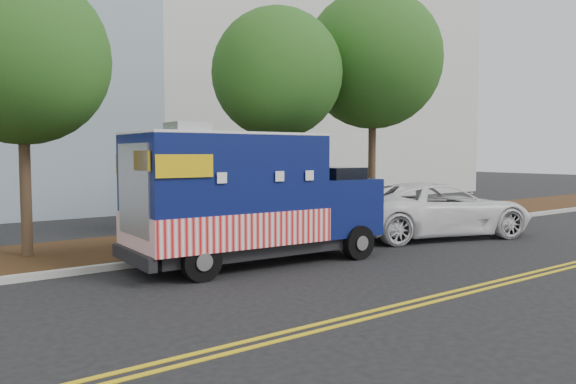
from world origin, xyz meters
TOP-DOWN VIEW (x-y plane):
  - ground at (0.00, 0.00)m, footprint 120.00×120.00m
  - curb at (0.00, 1.40)m, footprint 120.00×0.18m
  - mulch_strip at (0.00, 3.50)m, footprint 120.00×4.00m
  - centerline_near at (0.00, -4.45)m, footprint 120.00×0.10m
  - centerline_far at (0.00, -4.70)m, footprint 120.00×0.10m
  - tree_a at (-5.52, 3.55)m, footprint 4.11×4.11m
  - tree_b at (1.44, 2.89)m, footprint 3.93×3.93m
  - tree_c at (5.41, 2.79)m, footprint 4.71×4.71m
  - sign_post at (-2.70, 1.71)m, footprint 0.06×0.06m
  - food_truck at (-1.46, 0.15)m, footprint 6.36×2.66m
  - white_car at (5.70, 0.28)m, footprint 6.70×4.51m

SIDE VIEW (x-z plane):
  - ground at x=0.00m, z-range 0.00..0.00m
  - centerline_near at x=0.00m, z-range 0.00..0.01m
  - centerline_far at x=0.00m, z-range 0.00..0.01m
  - curb at x=0.00m, z-range 0.00..0.15m
  - mulch_strip at x=0.00m, z-range 0.00..0.15m
  - white_car at x=5.70m, z-range 0.00..1.71m
  - sign_post at x=-2.70m, z-range 0.00..2.40m
  - food_truck at x=-1.46m, z-range -0.16..3.14m
  - tree_a at x=-5.52m, z-range 1.40..8.32m
  - tree_b at x=1.44m, z-range 1.51..8.49m
  - tree_c at x=5.41m, z-range 1.71..9.87m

